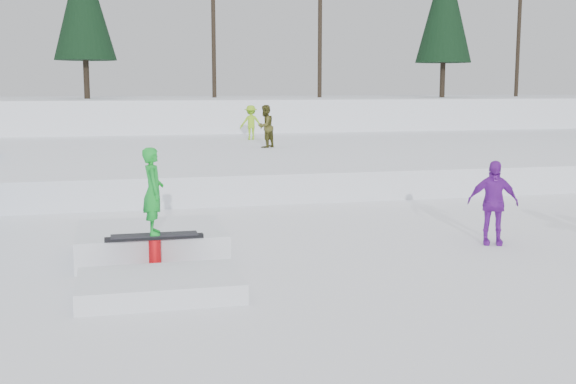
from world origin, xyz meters
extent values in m
plane|color=white|center=(0.00, 0.00, 0.00)|extent=(120.00, 120.00, 0.00)
cube|color=white|center=(0.00, 30.00, 1.20)|extent=(60.00, 14.00, 2.40)
cube|color=white|center=(0.00, 16.00, 0.40)|extent=(50.00, 18.00, 0.80)
cylinder|color=black|center=(-4.00, 28.50, 3.40)|extent=(0.30, 0.30, 2.00)
cone|color=black|center=(-4.00, 28.50, 7.38)|extent=(3.20, 3.20, 5.95)
cylinder|color=black|center=(3.00, 30.50, 7.15)|extent=(0.24, 0.24, 9.50)
cylinder|color=black|center=(9.00, 29.50, 6.40)|extent=(0.24, 0.24, 8.00)
cylinder|color=black|center=(16.00, 28.00, 3.40)|extent=(0.30, 0.30, 2.00)
cone|color=black|center=(16.00, 28.00, 7.55)|extent=(3.20, 3.20, 6.30)
cylinder|color=black|center=(22.00, 30.00, 7.65)|extent=(0.24, 0.24, 10.50)
imported|color=#454318|center=(2.79, 15.12, 1.59)|extent=(0.97, 0.96, 1.58)
imported|color=#8ACB1D|center=(3.00, 19.15, 1.53)|extent=(0.96, 0.56, 1.46)
imported|color=purple|center=(4.50, 1.46, 0.83)|extent=(1.05, 0.72, 1.66)
cube|color=white|center=(-2.08, 1.93, 0.27)|extent=(2.60, 2.20, 0.54)
cube|color=white|center=(-2.08, -0.57, 0.15)|extent=(2.40, 1.60, 0.30)
cylinder|color=red|center=(-2.08, 0.63, 0.03)|extent=(0.44, 0.44, 0.06)
cylinder|color=red|center=(-2.08, 0.63, 0.30)|extent=(0.20, 0.20, 0.60)
cube|color=black|center=(-2.08, 0.63, 0.63)|extent=(1.60, 0.16, 0.06)
cube|color=black|center=(-2.08, 0.63, 0.68)|extent=(1.40, 0.28, 0.03)
imported|color=green|center=(-2.08, 0.63, 1.40)|extent=(0.34, 0.52, 1.42)
camera|label=1|loc=(-2.66, -11.15, 3.11)|focal=45.00mm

